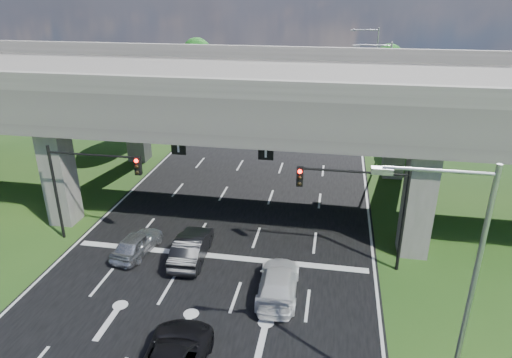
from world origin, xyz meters
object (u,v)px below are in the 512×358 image
(car_dark, at_px, (192,247))
(car_white, at_px, (278,283))
(streetlight_far, at_px, (382,90))
(signal_left, at_px, (86,178))
(streetlight_near, at_px, (457,292))
(streetlight_beyond, at_px, (372,63))
(car_silver, at_px, (137,243))
(signal_right, at_px, (363,198))

(car_dark, xyz_separation_m, car_white, (5.26, -2.40, -0.06))
(streetlight_far, xyz_separation_m, car_dark, (-11.49, -21.00, -5.06))
(signal_left, height_order, streetlight_near, streetlight_near)
(streetlight_beyond, bearing_deg, streetlight_far, -90.00)
(streetlight_far, bearing_deg, streetlight_beyond, 90.00)
(car_silver, height_order, car_dark, car_dark)
(streetlight_near, bearing_deg, streetlight_far, 90.00)
(car_silver, bearing_deg, streetlight_far, -117.11)
(signal_right, xyz_separation_m, streetlight_far, (2.27, 20.06, 1.66))
(car_silver, height_order, car_white, car_white)
(streetlight_far, bearing_deg, car_white, -104.91)
(car_dark, bearing_deg, car_silver, -3.36)
(car_white, bearing_deg, streetlight_beyond, -101.20)
(streetlight_far, bearing_deg, car_silver, -125.11)
(streetlight_near, height_order, streetlight_far, same)
(car_silver, distance_m, car_white, 8.86)
(signal_left, xyz_separation_m, streetlight_beyond, (17.92, 36.06, 1.66))
(signal_left, xyz_separation_m, car_silver, (3.16, -0.94, -3.49))
(streetlight_near, xyz_separation_m, car_silver, (-14.76, 9.00, -5.15))
(streetlight_beyond, distance_m, car_silver, 40.17)
(signal_right, bearing_deg, streetlight_beyond, 86.39)
(streetlight_near, bearing_deg, signal_left, 150.98)
(signal_left, relative_size, car_silver, 1.54)
(car_white, bearing_deg, streetlight_near, 131.15)
(streetlight_near, distance_m, car_white, 10.42)
(car_silver, bearing_deg, streetlight_beyond, -103.76)
(signal_right, height_order, car_silver, signal_right)
(car_silver, distance_m, car_dark, 3.28)
(streetlight_far, bearing_deg, car_dark, -118.68)
(streetlight_beyond, bearing_deg, car_white, -98.99)
(car_silver, bearing_deg, car_white, 172.27)
(streetlight_near, height_order, streetlight_beyond, same)
(streetlight_near, relative_size, car_dark, 2.17)
(car_white, bearing_deg, signal_right, -142.02)
(streetlight_far, height_order, car_silver, streetlight_far)
(signal_left, bearing_deg, car_dark, -8.34)
(streetlight_near, height_order, car_white, streetlight_near)
(car_white, bearing_deg, signal_left, -18.17)
(signal_right, bearing_deg, streetlight_far, 83.53)
(signal_left, xyz_separation_m, streetlight_far, (17.92, 20.06, 1.66))
(signal_right, relative_size, streetlight_near, 0.60)
(car_white, bearing_deg, streetlight_far, -107.12)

